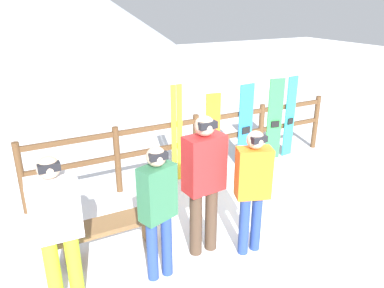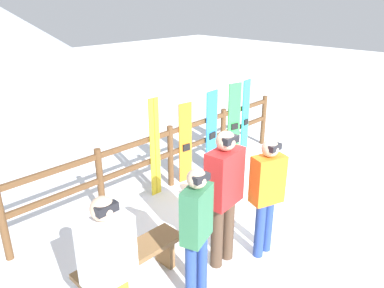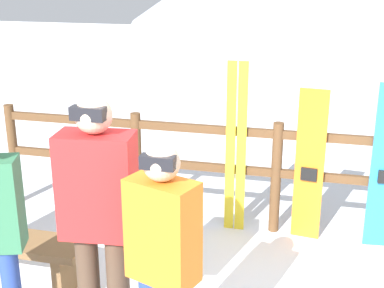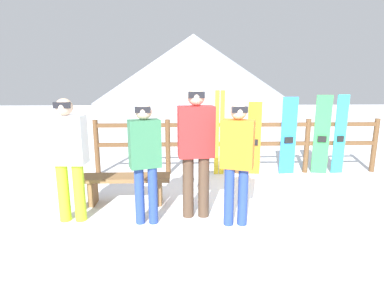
% 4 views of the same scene
% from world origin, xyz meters
% --- Properties ---
extents(ground_plane, '(40.00, 40.00, 0.00)m').
position_xyz_m(ground_plane, '(0.00, 0.00, 0.00)').
color(ground_plane, white).
extents(fence, '(5.73, 0.10, 1.11)m').
position_xyz_m(fence, '(0.00, 1.69, 0.66)').
color(fence, brown).
rests_on(fence, ground).
extents(bench, '(1.34, 0.36, 0.44)m').
position_xyz_m(bench, '(-1.98, 0.19, 0.33)').
color(bench, brown).
rests_on(bench, ground).
extents(person_white, '(0.47, 0.27, 1.63)m').
position_xyz_m(person_white, '(-2.60, -0.35, 0.94)').
color(person_white, '#B7D826').
rests_on(person_white, ground).
extents(person_red, '(0.50, 0.31, 1.76)m').
position_xyz_m(person_red, '(-0.94, -0.28, 1.02)').
color(person_red, '#4C3828').
rests_on(person_red, ground).
extents(person_plaid_green, '(0.43, 0.32, 1.58)m').
position_xyz_m(person_plaid_green, '(-1.60, -0.46, 0.93)').
color(person_plaid_green, navy).
rests_on(person_plaid_green, ground).
extents(person_orange, '(0.45, 0.34, 1.58)m').
position_xyz_m(person_orange, '(-0.44, -0.55, 0.92)').
color(person_orange, navy).
rests_on(person_orange, ground).
extents(ski_pair_yellow, '(0.19, 0.02, 1.68)m').
position_xyz_m(ski_pair_yellow, '(-0.39, 1.64, 0.84)').
color(ski_pair_yellow, yellow).
rests_on(ski_pair_yellow, ground).
extents(snowboard_orange, '(0.27, 0.08, 1.46)m').
position_xyz_m(snowboard_orange, '(0.31, 1.63, 0.72)').
color(snowboard_orange, orange).
rests_on(snowboard_orange, ground).
extents(snowboard_blue, '(0.31, 0.08, 1.54)m').
position_xyz_m(snowboard_blue, '(1.00, 1.63, 0.77)').
color(snowboard_blue, '#288CE0').
rests_on(snowboard_blue, ground).
extents(snowboard_green, '(0.30, 0.10, 1.58)m').
position_xyz_m(snowboard_green, '(1.67, 1.63, 0.79)').
color(snowboard_green, green).
rests_on(snowboard_green, ground).
extents(snowboard_cyan, '(0.25, 0.08, 1.59)m').
position_xyz_m(snowboard_cyan, '(2.04, 1.63, 0.79)').
color(snowboard_cyan, '#2DBFCC').
rests_on(snowboard_cyan, ground).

